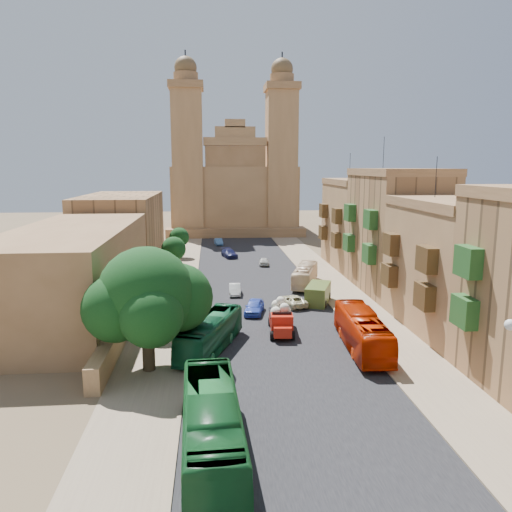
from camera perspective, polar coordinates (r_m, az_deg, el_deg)
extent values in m
plane|color=brown|center=(33.01, 4.22, -14.96)|extent=(260.00, 260.00, 0.00)
cube|color=black|center=(61.29, -0.34, -3.02)|extent=(14.00, 140.00, 0.01)
cube|color=#867058|center=(62.79, 8.34, -2.81)|extent=(5.00, 140.00, 0.01)
cube|color=#867058|center=(61.25, -9.24, -3.16)|extent=(5.00, 140.00, 0.01)
cube|color=#867058|center=(62.25, 6.10, -2.82)|extent=(0.25, 140.00, 0.12)
cube|color=#867058|center=(61.10, -6.90, -3.08)|extent=(0.25, 140.00, 0.12)
cube|color=#215221|center=(35.87, 22.69, -5.89)|extent=(0.90, 2.20, 2.00)
cube|color=#215221|center=(35.14, 23.07, -0.61)|extent=(0.90, 2.20, 2.00)
cube|color=olive|center=(46.43, 21.87, -1.43)|extent=(8.00, 14.00, 10.50)
cube|color=brown|center=(45.70, 22.34, 5.53)|extent=(8.20, 14.00, 0.80)
cylinder|color=black|center=(47.68, 19.89, 8.50)|extent=(0.06, 0.06, 3.60)
cube|color=#452F17|center=(41.36, 18.69, -4.38)|extent=(0.90, 2.20, 2.00)
cube|color=#452F17|center=(48.42, 14.97, -2.10)|extent=(0.90, 2.20, 2.00)
cube|color=#452F17|center=(40.74, 18.92, -0.37)|extent=(0.90, 2.20, 2.00)
cube|color=#452F17|center=(47.90, 15.14, 1.34)|extent=(0.90, 2.20, 2.00)
cube|color=#996E45|center=(58.86, 15.81, 2.47)|extent=(8.00, 14.00, 13.00)
cube|color=brown|center=(58.38, 16.14, 9.20)|extent=(8.20, 14.00, 0.80)
cylinder|color=black|center=(60.68, 14.38, 11.38)|extent=(0.06, 0.06, 3.60)
cube|color=#215221|center=(53.96, 12.79, 0.26)|extent=(0.90, 2.20, 2.00)
cube|color=#215221|center=(61.36, 10.56, 1.52)|extent=(0.90, 2.20, 2.00)
cube|color=#215221|center=(53.46, 12.95, 4.10)|extent=(0.90, 2.20, 2.00)
cube|color=#215221|center=(60.93, 10.67, 4.90)|extent=(0.90, 2.20, 2.00)
cube|color=olive|center=(72.09, 11.84, 3.39)|extent=(8.00, 14.00, 11.50)
cube|color=brown|center=(71.65, 12.02, 8.28)|extent=(8.20, 14.00, 0.80)
cylinder|color=black|center=(74.02, 10.69, 10.09)|extent=(0.06, 0.06, 3.60)
cube|color=#452F17|center=(67.33, 9.13, 1.83)|extent=(0.90, 2.20, 2.00)
cube|color=#452F17|center=(74.88, 7.66, 2.70)|extent=(0.90, 2.20, 2.00)
cube|color=#452F17|center=(66.94, 9.21, 4.56)|extent=(0.90, 2.20, 2.00)
cube|color=#452F17|center=(74.53, 7.72, 5.16)|extent=(0.90, 2.20, 2.00)
cube|color=olive|center=(51.71, -13.36, -4.78)|extent=(1.00, 40.00, 1.80)
cube|color=brown|center=(50.17, -20.06, -1.71)|extent=(10.00, 28.00, 8.40)
cube|color=#996E45|center=(75.14, -15.10, 2.95)|extent=(10.00, 22.00, 10.00)
cube|color=olive|center=(110.80, -2.59, 6.55)|extent=(26.00, 20.00, 14.00)
cube|color=brown|center=(100.94, -2.28, 2.72)|extent=(28.00, 4.00, 1.80)
cube|color=brown|center=(101.86, -2.37, 7.93)|extent=(12.00, 2.00, 16.00)
cube|color=olive|center=(101.90, -2.41, 12.93)|extent=(12.60, 2.40, 1.60)
cube|color=olive|center=(102.00, -2.41, 13.89)|extent=(8.00, 2.00, 2.40)
cube|color=olive|center=(102.13, -2.42, 14.89)|extent=(4.00, 2.00, 1.60)
cube|color=olive|center=(103.06, -7.80, 10.37)|extent=(6.00, 6.00, 29.00)
cube|color=brown|center=(104.23, -8.01, 18.70)|extent=(6.80, 6.80, 1.40)
cylinder|color=brown|center=(104.48, -8.03, 19.57)|extent=(4.80, 4.80, 1.80)
sphere|color=brown|center=(104.79, -8.05, 20.54)|extent=(4.40, 4.40, 4.40)
cylinder|color=black|center=(105.25, -8.09, 21.82)|extent=(0.28, 0.28, 1.80)
cube|color=olive|center=(103.98, 2.90, 10.45)|extent=(6.00, 6.00, 29.00)
cube|color=brown|center=(105.14, 2.98, 18.70)|extent=(6.80, 6.80, 1.40)
cylinder|color=brown|center=(105.39, 2.99, 19.56)|extent=(4.80, 4.80, 1.80)
sphere|color=brown|center=(105.70, 3.00, 20.53)|extent=(4.40, 4.40, 4.40)
cylinder|color=black|center=(106.16, 3.01, 21.80)|extent=(0.28, 0.28, 1.80)
cylinder|color=#322619|center=(35.94, -12.20, -10.15)|extent=(0.87, 0.87, 3.32)
sphere|color=black|center=(34.83, -12.43, -4.35)|extent=(6.63, 6.63, 6.63)
sphere|color=black|center=(35.77, -8.85, -4.71)|extent=(4.89, 4.89, 4.89)
sphere|color=black|center=(34.57, -15.72, -5.81)|extent=(4.54, 4.54, 4.54)
sphere|color=black|center=(33.00, -11.91, -6.72)|extent=(4.19, 4.19, 4.19)
sphere|color=black|center=(36.65, -13.59, -2.55)|extent=(3.84, 3.84, 3.84)
cylinder|color=#322619|center=(43.68, -11.57, -7.11)|extent=(0.44, 0.44, 2.35)
sphere|color=black|center=(43.05, -11.68, -4.09)|extent=(3.42, 3.42, 3.42)
cylinder|color=#322619|center=(55.25, -10.22, -3.62)|extent=(0.44, 0.44, 1.96)
sphere|color=black|center=(54.82, -10.28, -1.61)|extent=(2.85, 2.85, 2.85)
cylinder|color=#322619|center=(66.90, -9.35, -1.07)|extent=(0.44, 0.44, 2.21)
sphere|color=black|center=(66.51, -9.40, 0.82)|extent=(3.22, 3.22, 3.22)
cylinder|color=#322619|center=(78.69, -8.73, 0.59)|extent=(0.44, 0.44, 2.11)
sphere|color=black|center=(78.37, -8.77, 2.13)|extent=(3.07, 3.07, 3.07)
sphere|color=white|center=(21.71, 27.06, -7.02)|extent=(0.44, 0.44, 0.44)
cube|color=red|center=(43.73, 2.80, -7.03)|extent=(2.12, 3.23, 0.77)
cube|color=black|center=(43.60, 2.81, -6.49)|extent=(2.17, 3.27, 0.10)
cube|color=red|center=(41.82, 2.97, -7.72)|extent=(1.91, 1.59, 1.55)
cube|color=red|center=(40.96, 3.06, -8.62)|extent=(1.53, 1.14, 0.86)
cube|color=black|center=(41.64, 2.98, -6.93)|extent=(1.63, 0.21, 0.77)
cylinder|color=black|center=(41.29, 1.82, -9.08)|extent=(0.36, 0.79, 0.77)
cylinder|color=black|center=(41.40, 4.23, -9.05)|extent=(0.36, 0.79, 0.77)
cylinder|color=black|center=(44.87, 1.61, -7.49)|extent=(0.36, 0.79, 0.77)
cylinder|color=black|center=(44.97, 3.81, -7.47)|extent=(0.36, 0.79, 0.77)
sphere|color=beige|center=(43.02, 2.28, -6.42)|extent=(0.94, 0.94, 0.94)
sphere|color=beige|center=(43.32, 3.40, -6.31)|extent=(0.94, 0.94, 0.94)
sphere|color=beige|center=(44.04, 2.77, -6.03)|extent=(0.94, 0.94, 0.94)
sphere|color=beige|center=(43.47, 2.35, -5.60)|extent=(0.86, 0.86, 0.86)
sphere|color=beige|center=(42.70, 3.28, -5.96)|extent=(0.86, 0.86, 0.86)
sphere|color=beige|center=(43.23, 2.83, -5.16)|extent=(0.77, 0.77, 0.77)
cube|color=#485C22|center=(52.31, 7.10, -4.32)|extent=(3.61, 5.16, 1.96)
cylinder|color=black|center=(51.03, 5.78, -5.34)|extent=(0.57, 0.84, 0.78)
cylinder|color=black|center=(50.76, 7.84, -5.47)|extent=(0.57, 0.84, 0.78)
cylinder|color=black|center=(54.17, 6.38, -4.44)|extent=(0.57, 0.84, 0.78)
cylinder|color=black|center=(53.91, 8.33, -4.55)|extent=(0.57, 0.84, 0.78)
imported|color=#155625|center=(25.57, -5.09, -18.89)|extent=(3.13, 11.60, 3.20)
imported|color=#145731|center=(38.97, -5.25, -8.81)|extent=(5.44, 9.87, 2.70)
imported|color=#BC2301|center=(39.84, 12.05, -8.41)|extent=(3.08, 10.56, 2.91)
imported|color=beige|center=(59.68, 5.63, -2.22)|extent=(4.71, 9.03, 2.46)
imported|color=blue|center=(48.33, -0.20, -5.80)|extent=(2.49, 4.33, 1.39)
imported|color=silver|center=(55.43, -2.43, -3.83)|extent=(1.33, 3.58, 1.17)
imported|color=beige|center=(51.03, 4.14, -5.10)|extent=(3.03, 4.53, 1.15)
imported|color=#141841|center=(78.03, -3.07, 0.31)|extent=(2.81, 4.73, 1.28)
imported|color=beige|center=(71.73, 0.91, -0.60)|extent=(1.68, 3.51, 1.16)
imported|color=#4975AB|center=(90.51, -4.29, 1.63)|extent=(1.66, 3.70, 1.18)
imported|color=black|center=(45.13, 12.30, -6.82)|extent=(0.75, 0.51, 1.97)
imported|color=#393742|center=(48.27, 11.23, -5.88)|extent=(0.74, 1.03, 1.62)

